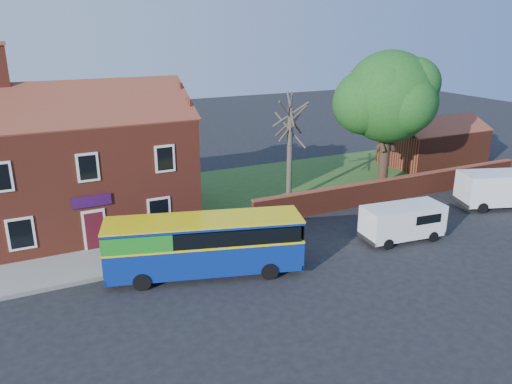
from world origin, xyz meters
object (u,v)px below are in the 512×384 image
bus (198,244)px  van_near (403,221)px  large_tree (388,99)px  van_far (501,188)px

bus → van_near: bearing=10.7°
bus → large_tree: size_ratio=0.97×
van_near → large_tree: large_tree is taller
bus → van_near: (11.60, -1.02, -0.49)m
van_far → van_near: bearing=-152.7°
bus → van_near: size_ratio=2.02×
bus → van_near: bus is taller
van_near → large_tree: bearing=63.1°
van_near → van_far: (9.43, 1.36, 0.19)m
van_far → large_tree: 9.50m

